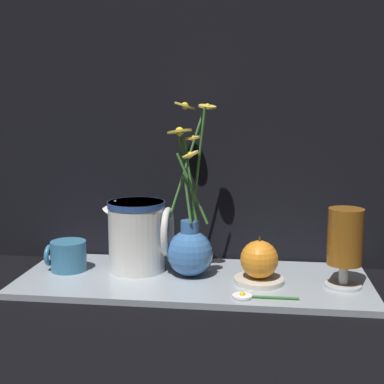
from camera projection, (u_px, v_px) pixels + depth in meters
ground_plane at (193, 283)px, 1.07m from camera, size 6.00×6.00×0.00m
shelf at (193, 280)px, 1.07m from camera, size 0.69×0.27×0.01m
backdrop_wall at (202, 10)px, 1.13m from camera, size 1.19×0.02×1.10m
vase_with_flowers at (190, 244)px, 1.07m from camera, size 0.11×0.17×0.35m
yellow_mug at (68, 256)px, 1.11m from camera, size 0.08×0.07×0.06m
ceramic_pitcher at (138, 233)px, 1.10m from camera, size 0.14×0.12×0.16m
tea_glass at (345, 240)px, 0.99m from camera, size 0.07×0.07×0.15m
saucer_plate at (259, 280)px, 1.03m from camera, size 0.10×0.10×0.01m
orange_fruit at (259, 259)px, 1.03m from camera, size 0.07×0.07×0.08m
loose_daisy at (250, 296)px, 0.95m from camera, size 0.12×0.04×0.01m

